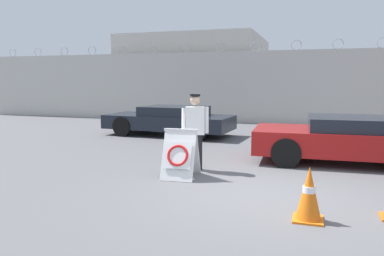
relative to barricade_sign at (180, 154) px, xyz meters
The scene contains 8 objects.
ground_plane 1.96m from the barricade_sign, 18.37° to the right, with size 90.00×90.00×0.00m, color #5B5B5E.
perimeter_wall 10.77m from the barricade_sign, 80.35° to the left, with size 36.00×0.30×3.84m.
building_block 15.98m from the barricade_sign, 105.62° to the left, with size 7.76×7.61×4.57m.
barricade_sign is the anchor object (origin of this frame).
security_guard 0.89m from the barricade_sign, 83.59° to the left, with size 0.67×0.36×1.72m.
traffic_cone_near 3.10m from the barricade_sign, 33.38° to the right, with size 0.43×0.43×0.80m.
parked_car_front_coupe 6.08m from the barricade_sign, 113.20° to the left, with size 4.80×2.21×1.09m.
parked_car_rear_sedan 4.24m from the barricade_sign, 37.31° to the left, with size 4.32×2.14×1.14m.
Camera 1 is at (0.79, -6.63, 2.03)m, focal length 35.00 mm.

